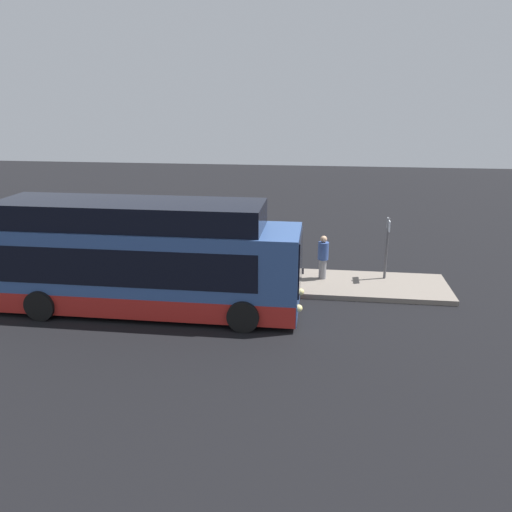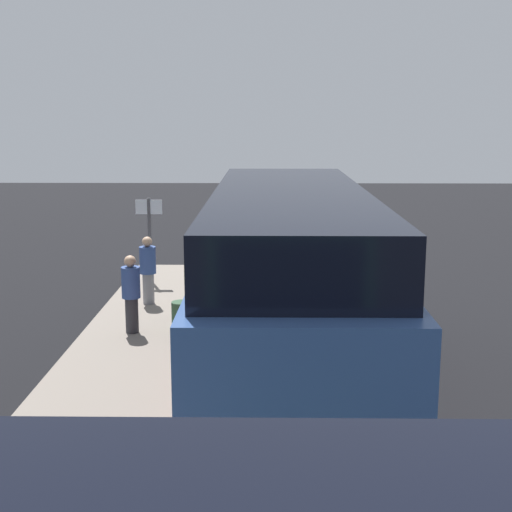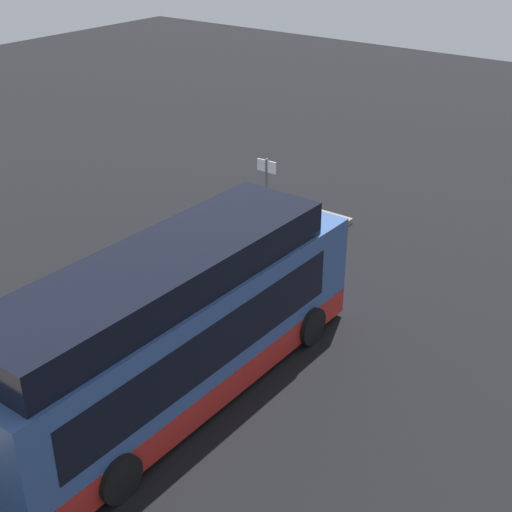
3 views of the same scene
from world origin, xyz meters
The scene contains 9 objects.
ground centered at (0.00, 0.00, 0.00)m, with size 80.00×80.00×0.00m, color black.
platform centered at (0.00, 3.03, 0.10)m, with size 20.00×2.87×0.19m.
bus_lead centered at (-0.83, -0.01, 1.71)m, with size 10.52×2.88×3.79m.
passenger_boarding centered at (4.19, 2.12, 1.04)m, with size 0.63×0.65×1.59m.
passenger_waiting centered at (5.22, 3.37, 1.13)m, with size 0.55×0.55×1.74m.
passenger_with_bags centered at (2.75, 3.34, 1.13)m, with size 0.56×0.56×1.74m.
suitcase centered at (3.59, 1.85, 0.53)m, with size 0.34×0.20×0.91m.
sign_post centered at (7.66, 3.71, 1.73)m, with size 0.10×0.76×2.43m.
trash_bin centered at (2.95, 2.27, 0.52)m, with size 0.44×0.44×0.65m.
Camera 2 is at (-12.41, 0.37, 4.95)m, focal length 50.00 mm.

